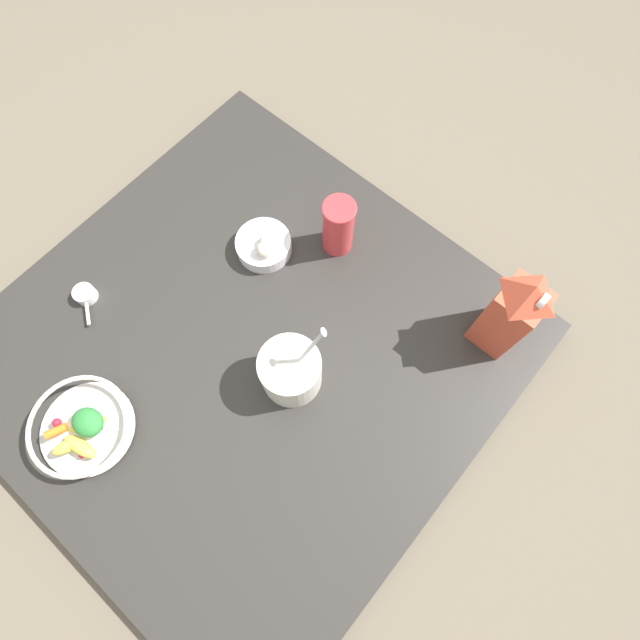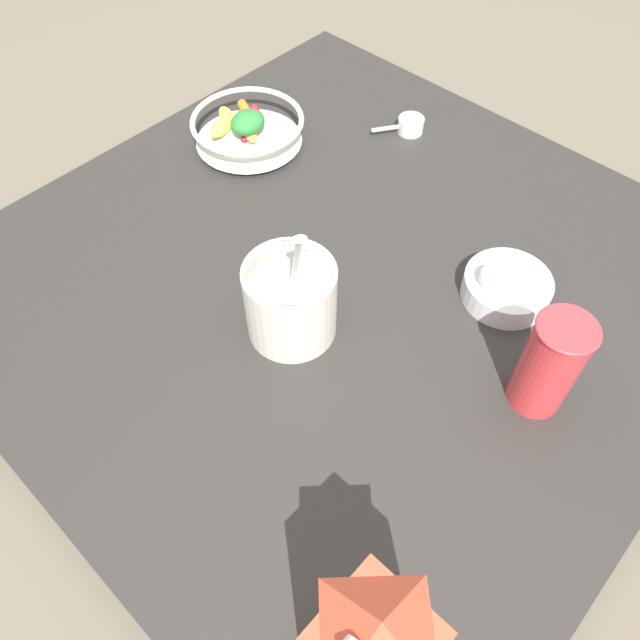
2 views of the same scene
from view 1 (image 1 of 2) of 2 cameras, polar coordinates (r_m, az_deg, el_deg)
name	(u,v)px [view 1 (image 1 of 2)]	position (r m, az deg, el deg)	size (l,w,h in m)	color
ground_plane	(248,353)	(1.18, -8.24, -3.80)	(6.00, 6.00, 0.00)	#665B4C
countertop	(247,351)	(1.16, -8.40, -3.47)	(1.06, 1.06, 0.05)	#2D2B28
fruit_bowl	(82,427)	(1.16, -25.53, -11.02)	(0.21, 0.21, 0.08)	silver
milk_carton	(511,313)	(1.08, 21.01, 0.74)	(0.09, 0.09, 0.26)	#CC4C33
yogurt_tub	(291,371)	(1.04, -3.37, -5.79)	(0.14, 0.13, 0.26)	silver
drinking_cup	(338,226)	(1.16, 2.09, 10.70)	(0.08, 0.08, 0.16)	#DB383D
measuring_scoop	(85,295)	(1.28, -25.24, 2.59)	(0.07, 0.09, 0.03)	white
garlic_bowl	(264,246)	(1.21, -6.40, 8.44)	(0.13, 0.13, 0.07)	white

